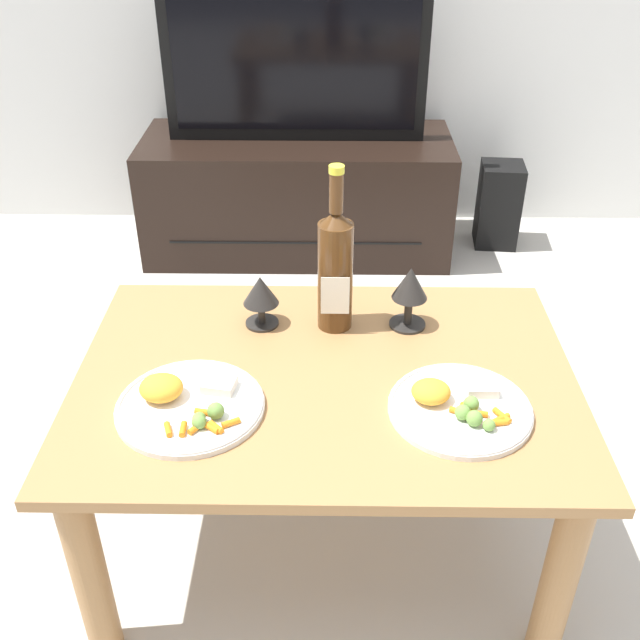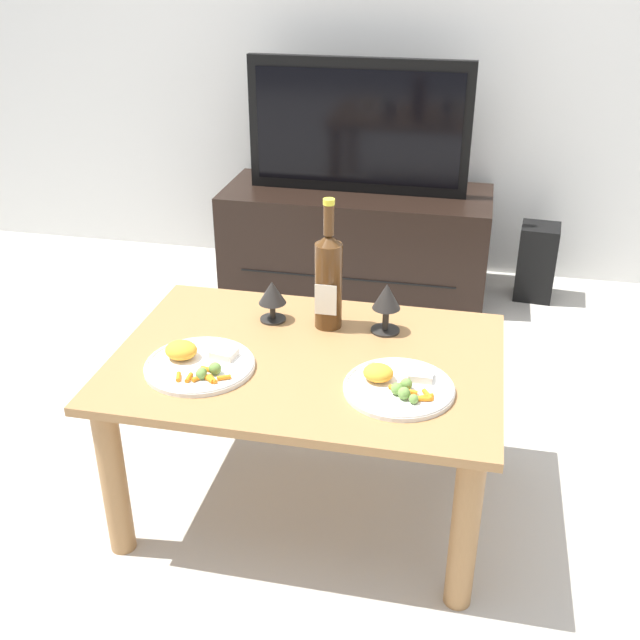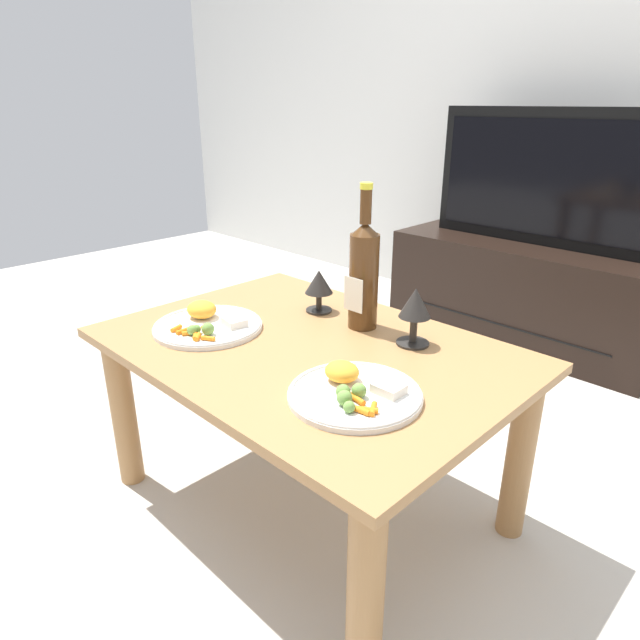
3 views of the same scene
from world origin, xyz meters
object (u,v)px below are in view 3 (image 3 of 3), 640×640
tv_stand (526,292)px  dinner_plate_left (207,324)px  wine_bottle (364,272)px  goblet_right (415,307)px  goblet_left (319,284)px  dinner_plate_right (354,391)px  tv_screen (542,178)px  dining_table (308,377)px

tv_stand → dinner_plate_left: size_ratio=4.15×
wine_bottle → goblet_right: (0.17, 0.00, -0.05)m
goblet_left → goblet_right: goblet_right is taller
wine_bottle → dinner_plate_right: bearing=-51.8°
tv_stand → goblet_left: goblet_left is taller
goblet_right → tv_screen: bearing=103.0°
dinner_plate_left → dinner_plate_right: (0.53, -0.00, -0.00)m
dining_table → tv_screen: bearing=94.6°
dining_table → dinner_plate_left: size_ratio=3.58×
wine_bottle → dinner_plate_left: (-0.29, -0.31, -0.14)m
tv_screen → goblet_left: size_ratio=7.84×
wine_bottle → goblet_right: 0.18m
tv_screen → goblet_right: bearing=-77.0°
dinner_plate_left → goblet_left: bearing=68.5°
dining_table → wine_bottle: bearing=84.0°
dining_table → tv_stand: 1.58m
dining_table → wine_bottle: 0.31m
tv_stand → wine_bottle: (0.15, -1.37, 0.42)m
goblet_right → wine_bottle: bearing=-179.7°
dinner_plate_left → dinner_plate_right: size_ratio=1.04×
goblet_left → dinner_plate_left: 0.34m
wine_bottle → goblet_left: size_ratio=3.09×
tv_stand → wine_bottle: 1.44m
wine_bottle → dinner_plate_left: size_ratio=1.32×
goblet_left → wine_bottle: bearing=-0.3°
dinner_plate_left → dinner_plate_right: bearing=-0.0°
dinner_plate_right → dining_table: bearing=155.8°
wine_bottle → dinner_plate_right: 0.42m
dining_table → dinner_plate_left: 0.31m
dinner_plate_left → dining_table: bearing=23.5°
dining_table → dinner_plate_left: dinner_plate_left is taller
tv_stand → wine_bottle: bearing=-83.9°
dining_table → dinner_plate_right: (0.26, -0.12, 0.11)m
goblet_left → dinner_plate_left: goblet_left is taller
tv_stand → tv_screen: tv_screen is taller
tv_stand → goblet_left: (-0.02, -1.37, 0.35)m
tv_screen → dinner_plate_right: tv_screen is taller
goblet_right → dinner_plate_left: (-0.46, -0.31, -0.09)m
goblet_right → dinner_plate_right: size_ratio=0.53×
tv_stand → dinner_plate_right: (0.39, -1.68, 0.28)m
tv_stand → tv_screen: bearing=-90.0°
goblet_left → dinner_plate_right: size_ratio=0.44×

